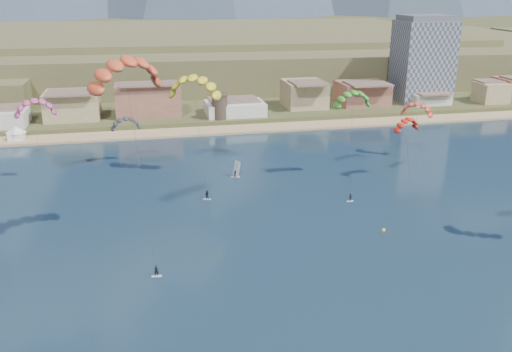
{
  "coord_description": "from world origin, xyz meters",
  "views": [
    {
      "loc": [
        -21.07,
        -67.14,
        45.44
      ],
      "look_at": [
        0.0,
        32.0,
        10.0
      ],
      "focal_mm": 39.0,
      "sensor_mm": 36.0,
      "label": 1
    }
  ],
  "objects_px": {
    "kitesurfer_green": "(353,97)",
    "windsurfer": "(236,172)",
    "kitesurfer_red": "(126,68)",
    "kitesurfer_yellow": "(194,83)",
    "buoy": "(384,230)",
    "apartment_tower": "(423,59)",
    "watchtower": "(220,106)"
  },
  "relations": [
    {
      "from": "kitesurfer_yellow",
      "to": "windsurfer",
      "type": "relative_size",
      "value": 7.12
    },
    {
      "from": "apartment_tower",
      "to": "kitesurfer_yellow",
      "type": "height_order",
      "value": "apartment_tower"
    },
    {
      "from": "watchtower",
      "to": "kitesurfer_green",
      "type": "relative_size",
      "value": 0.35
    },
    {
      "from": "kitesurfer_red",
      "to": "kitesurfer_green",
      "type": "relative_size",
      "value": 1.46
    },
    {
      "from": "watchtower",
      "to": "kitesurfer_green",
      "type": "distance_m",
      "value": 66.27
    },
    {
      "from": "kitesurfer_yellow",
      "to": "buoy",
      "type": "bearing_deg",
      "value": -51.97
    },
    {
      "from": "kitesurfer_red",
      "to": "kitesurfer_yellow",
      "type": "xyz_separation_m",
      "value": [
        14.67,
        37.51,
        -9.32
      ]
    },
    {
      "from": "kitesurfer_green",
      "to": "windsurfer",
      "type": "distance_m",
      "value": 33.42
    },
    {
      "from": "kitesurfer_yellow",
      "to": "watchtower",
      "type": "bearing_deg",
      "value": 75.22
    },
    {
      "from": "watchtower",
      "to": "kitesurfer_yellow",
      "type": "distance_m",
      "value": 54.33
    },
    {
      "from": "kitesurfer_green",
      "to": "windsurfer",
      "type": "xyz_separation_m",
      "value": [
        -26.63,
        7.08,
        -18.9
      ]
    },
    {
      "from": "kitesurfer_green",
      "to": "windsurfer",
      "type": "relative_size",
      "value": 6.14
    },
    {
      "from": "apartment_tower",
      "to": "windsurfer",
      "type": "relative_size",
      "value": 8.03
    },
    {
      "from": "kitesurfer_green",
      "to": "kitesurfer_red",
      "type": "bearing_deg",
      "value": -152.02
    },
    {
      "from": "apartment_tower",
      "to": "buoy",
      "type": "height_order",
      "value": "apartment_tower"
    },
    {
      "from": "kitesurfer_yellow",
      "to": "windsurfer",
      "type": "xyz_separation_m",
      "value": [
        9.13,
        -3.64,
        -21.63
      ]
    },
    {
      "from": "kitesurfer_yellow",
      "to": "buoy",
      "type": "distance_m",
      "value": 56.17
    },
    {
      "from": "windsurfer",
      "to": "buoy",
      "type": "height_order",
      "value": "windsurfer"
    },
    {
      "from": "kitesurfer_red",
      "to": "windsurfer",
      "type": "xyz_separation_m",
      "value": [
        23.79,
        33.87,
        -30.94
      ]
    },
    {
      "from": "kitesurfer_yellow",
      "to": "buoy",
      "type": "xyz_separation_m",
      "value": [
        31.63,
        -40.45,
        -22.77
      ]
    },
    {
      "from": "apartment_tower",
      "to": "windsurfer",
      "type": "distance_m",
      "value": 109.2
    },
    {
      "from": "kitesurfer_red",
      "to": "kitesurfer_green",
      "type": "bearing_deg",
      "value": 27.98
    },
    {
      "from": "windsurfer",
      "to": "buoy",
      "type": "distance_m",
      "value": 43.16
    },
    {
      "from": "kitesurfer_green",
      "to": "buoy",
      "type": "distance_m",
      "value": 36.1
    },
    {
      "from": "apartment_tower",
      "to": "kitesurfer_green",
      "type": "bearing_deg",
      "value": -127.53
    },
    {
      "from": "watchtower",
      "to": "buoy",
      "type": "distance_m",
      "value": 92.57
    },
    {
      "from": "apartment_tower",
      "to": "kitesurfer_red",
      "type": "relative_size",
      "value": 0.9
    },
    {
      "from": "buoy",
      "to": "kitesurfer_green",
      "type": "bearing_deg",
      "value": 82.09
    },
    {
      "from": "watchtower",
      "to": "kitesurfer_yellow",
      "type": "relative_size",
      "value": 0.3
    },
    {
      "from": "watchtower",
      "to": "kitesurfer_green",
      "type": "bearing_deg",
      "value": -69.63
    },
    {
      "from": "watchtower",
      "to": "windsurfer",
      "type": "bearing_deg",
      "value": -94.34
    },
    {
      "from": "apartment_tower",
      "to": "windsurfer",
      "type": "height_order",
      "value": "apartment_tower"
    }
  ]
}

